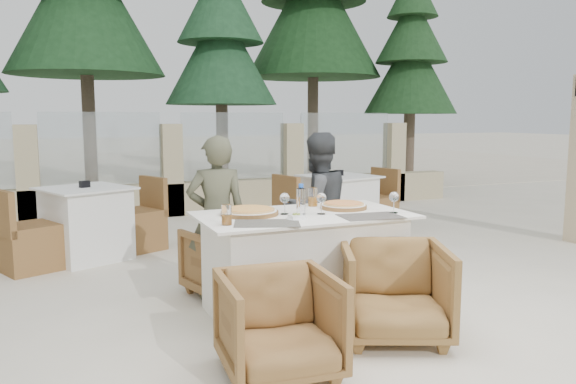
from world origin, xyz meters
name	(u,v)px	position (x,y,z in m)	size (l,w,h in m)	color
ground	(299,315)	(0.00, 0.00, 0.00)	(80.00, 80.00, 0.00)	beige
sand_patch	(113,167)	(0.00, 14.00, 0.01)	(30.00, 16.00, 0.01)	beige
perimeter_wall_far	(172,163)	(0.00, 4.80, 0.80)	(10.00, 0.34, 1.60)	tan
pine_mid_left	(85,21)	(-1.00, 7.50, 3.25)	(2.86, 2.86, 6.50)	#1D4622
pine_centre	(221,66)	(1.50, 7.20, 2.50)	(2.20, 2.20, 5.00)	#224F2D
pine_mid_right	(313,31)	(3.80, 7.80, 3.40)	(2.99, 2.99, 6.80)	#1A401C
pine_far_right	(411,82)	(5.50, 6.50, 2.25)	(1.98, 1.98, 4.50)	#1D411E
dining_table	(303,263)	(0.07, 0.08, 0.39)	(1.60, 0.90, 0.77)	white
placemat_near_left	(267,223)	(-0.33, -0.19, 0.77)	(0.45, 0.30, 0.00)	#545148
placemat_near_right	(371,216)	(0.48, -0.23, 0.77)	(0.45, 0.30, 0.00)	#524C46
pizza_left	(250,211)	(-0.32, 0.19, 0.80)	(0.43, 0.43, 0.06)	#CD691B
pizza_right	(344,206)	(0.47, 0.17, 0.79)	(0.37, 0.37, 0.05)	#DA521D
water_bottle	(301,199)	(0.04, 0.07, 0.89)	(0.07, 0.07, 0.23)	#ACCCE2
wine_glass_centre	(285,202)	(-0.08, 0.10, 0.86)	(0.08, 0.08, 0.18)	silver
wine_glass_near	(321,202)	(0.18, 0.00, 0.86)	(0.08, 0.08, 0.18)	white
wine_glass_corner	(394,201)	(0.72, -0.16, 0.86)	(0.08, 0.08, 0.18)	white
beer_glass_left	(227,215)	(-0.60, -0.13, 0.84)	(0.07, 0.07, 0.14)	#C8731C
beer_glass_right	(313,197)	(0.29, 0.38, 0.85)	(0.08, 0.08, 0.15)	orange
olive_dish	(296,216)	(-0.07, -0.12, 0.79)	(0.11, 0.11, 0.04)	white
armchair_far_left	(228,261)	(-0.35, 0.71, 0.29)	(0.62, 0.64, 0.58)	brown
armchair_far_right	(297,249)	(0.36, 0.86, 0.29)	(0.63, 0.65, 0.59)	brown
armchair_near_left	(279,325)	(-0.51, -0.86, 0.31)	(0.65, 0.67, 0.61)	brown
armchair_near_right	(394,291)	(0.42, -0.65, 0.33)	(0.70, 0.72, 0.65)	brown
diner_left	(217,218)	(-0.45, 0.67, 0.68)	(0.49, 0.32, 1.35)	#4A4B36
diner_right	(317,209)	(0.50, 0.73, 0.68)	(0.66, 0.52, 1.37)	#3B3D40
bg_table_a	(87,224)	(-1.38, 2.44, 0.39)	(1.64, 0.82, 0.77)	white
bg_table_b	(339,206)	(1.65, 2.48, 0.39)	(1.64, 0.82, 0.77)	white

